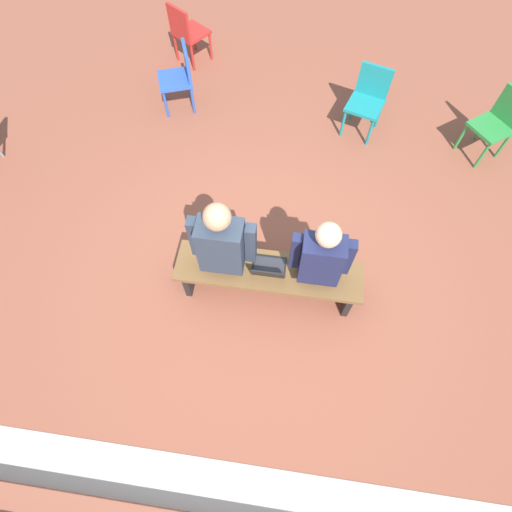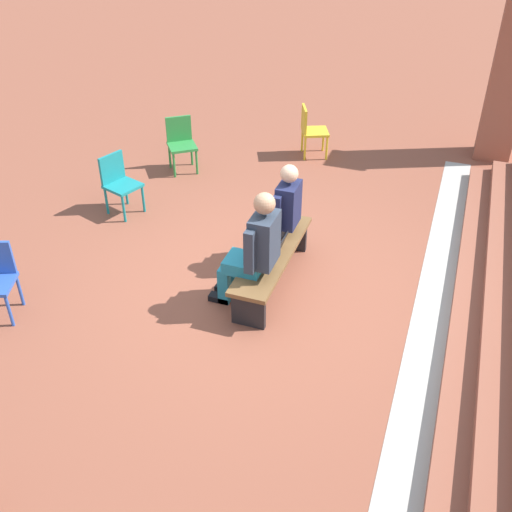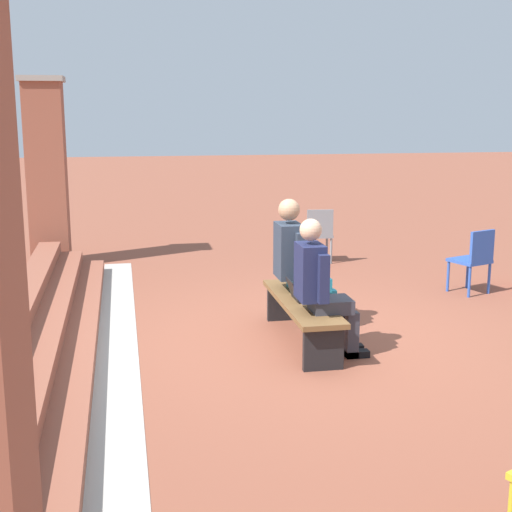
{
  "view_description": "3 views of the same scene",
  "coord_description": "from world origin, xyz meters",
  "px_view_note": "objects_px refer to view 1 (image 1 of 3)",
  "views": [
    {
      "loc": [
        -0.19,
        1.82,
        3.83
      ],
      "look_at": [
        0.03,
        0.24,
        0.98
      ],
      "focal_mm": 28.0,
      "sensor_mm": 36.0,
      "label": 1
    },
    {
      "loc": [
        5.37,
        1.82,
        4.24
      ],
      "look_at": [
        0.43,
        0.06,
        0.7
      ],
      "focal_mm": 42.0,
      "sensor_mm": 36.0,
      "label": 2
    },
    {
      "loc": [
        -6.8,
        1.82,
        2.33
      ],
      "look_at": [
        0.37,
        0.47,
        0.83
      ],
      "focal_mm": 50.0,
      "sensor_mm": 36.0,
      "label": 3
    }
  ],
  "objects_px": {
    "plastic_chair_far_right": "(498,121)",
    "plastic_chair_by_pillar": "(180,75)",
    "person_adult": "(225,242)",
    "person_student": "(320,256)",
    "bench": "(269,275)",
    "plastic_chair_foreground": "(187,31)",
    "laptop": "(269,269)",
    "plastic_chair_near_bench_right": "(368,97)"
  },
  "relations": [
    {
      "from": "laptop",
      "to": "plastic_chair_by_pillar",
      "type": "relative_size",
      "value": 0.38
    },
    {
      "from": "plastic_chair_near_bench_right",
      "to": "plastic_chair_far_right",
      "type": "height_order",
      "value": "same"
    },
    {
      "from": "plastic_chair_near_bench_right",
      "to": "plastic_chair_far_right",
      "type": "distance_m",
      "value": 1.55
    },
    {
      "from": "plastic_chair_foreground",
      "to": "plastic_chair_far_right",
      "type": "bearing_deg",
      "value": 162.83
    },
    {
      "from": "plastic_chair_far_right",
      "to": "plastic_chair_by_pillar",
      "type": "distance_m",
      "value": 3.96
    },
    {
      "from": "person_adult",
      "to": "plastic_chair_foreground",
      "type": "bearing_deg",
      "value": -71.25
    },
    {
      "from": "person_adult",
      "to": "plastic_chair_by_pillar",
      "type": "distance_m",
      "value": 2.8
    },
    {
      "from": "laptop",
      "to": "person_student",
      "type": "bearing_deg",
      "value": -169.95
    },
    {
      "from": "bench",
      "to": "person_adult",
      "type": "bearing_deg",
      "value": -9.67
    },
    {
      "from": "bench",
      "to": "plastic_chair_foreground",
      "type": "xyz_separation_m",
      "value": [
        1.62,
        -3.6,
        0.13
      ]
    },
    {
      "from": "bench",
      "to": "laptop",
      "type": "relative_size",
      "value": 5.62
    },
    {
      "from": "person_adult",
      "to": "plastic_chair_foreground",
      "type": "relative_size",
      "value": 1.69
    },
    {
      "from": "laptop",
      "to": "plastic_chair_foreground",
      "type": "distance_m",
      "value": 3.96
    },
    {
      "from": "plastic_chair_near_bench_right",
      "to": "plastic_chair_far_right",
      "type": "bearing_deg",
      "value": 172.09
    },
    {
      "from": "person_adult",
      "to": "person_student",
      "type": "bearing_deg",
      "value": 179.69
    },
    {
      "from": "plastic_chair_near_bench_right",
      "to": "plastic_chair_by_pillar",
      "type": "height_order",
      "value": "same"
    },
    {
      "from": "laptop",
      "to": "bench",
      "type": "bearing_deg",
      "value": -98.76
    },
    {
      "from": "plastic_chair_near_bench_right",
      "to": "plastic_chair_foreground",
      "type": "bearing_deg",
      "value": -22.37
    },
    {
      "from": "person_student",
      "to": "plastic_chair_near_bench_right",
      "type": "bearing_deg",
      "value": -100.96
    },
    {
      "from": "person_adult",
      "to": "laptop",
      "type": "relative_size",
      "value": 4.44
    },
    {
      "from": "bench",
      "to": "person_student",
      "type": "relative_size",
      "value": 1.34
    },
    {
      "from": "person_student",
      "to": "person_adult",
      "type": "relative_size",
      "value": 0.94
    },
    {
      "from": "person_adult",
      "to": "plastic_chair_far_right",
      "type": "height_order",
      "value": "person_adult"
    },
    {
      "from": "plastic_chair_near_bench_right",
      "to": "plastic_chair_far_right",
      "type": "relative_size",
      "value": 1.0
    },
    {
      "from": "plastic_chair_far_right",
      "to": "person_student",
      "type": "bearing_deg",
      "value": 48.42
    },
    {
      "from": "laptop",
      "to": "plastic_chair_foreground",
      "type": "xyz_separation_m",
      "value": [
        1.62,
        -3.61,
        -0.02
      ]
    },
    {
      "from": "person_student",
      "to": "plastic_chair_near_bench_right",
      "type": "relative_size",
      "value": 1.6
    },
    {
      "from": "person_student",
      "to": "plastic_chair_by_pillar",
      "type": "bearing_deg",
      "value": -53.18
    },
    {
      "from": "laptop",
      "to": "plastic_chair_far_right",
      "type": "relative_size",
      "value": 0.38
    },
    {
      "from": "person_student",
      "to": "plastic_chair_near_bench_right",
      "type": "height_order",
      "value": "person_student"
    },
    {
      "from": "plastic_chair_far_right",
      "to": "bench",
      "type": "bearing_deg",
      "value": 43.54
    },
    {
      "from": "person_student",
      "to": "plastic_chair_foreground",
      "type": "distance_m",
      "value": 4.1
    },
    {
      "from": "plastic_chair_far_right",
      "to": "person_adult",
      "type": "bearing_deg",
      "value": 38.17
    },
    {
      "from": "plastic_chair_far_right",
      "to": "plastic_chair_by_pillar",
      "type": "relative_size",
      "value": 1.0
    },
    {
      "from": "plastic_chair_near_bench_right",
      "to": "person_student",
      "type": "bearing_deg",
      "value": 79.04
    },
    {
      "from": "plastic_chair_foreground",
      "to": "laptop",
      "type": "bearing_deg",
      "value": 114.13
    },
    {
      "from": "person_student",
      "to": "person_adult",
      "type": "height_order",
      "value": "person_adult"
    },
    {
      "from": "bench",
      "to": "plastic_chair_by_pillar",
      "type": "distance_m",
      "value": 3.04
    },
    {
      "from": "person_student",
      "to": "plastic_chair_by_pillar",
      "type": "height_order",
      "value": "person_student"
    },
    {
      "from": "plastic_chair_by_pillar",
      "to": "laptop",
      "type": "bearing_deg",
      "value": 119.18
    },
    {
      "from": "laptop",
      "to": "plastic_chair_by_pillar",
      "type": "bearing_deg",
      "value": -60.82
    },
    {
      "from": "plastic_chair_near_bench_right",
      "to": "plastic_chair_by_pillar",
      "type": "distance_m",
      "value": 2.42
    }
  ]
}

